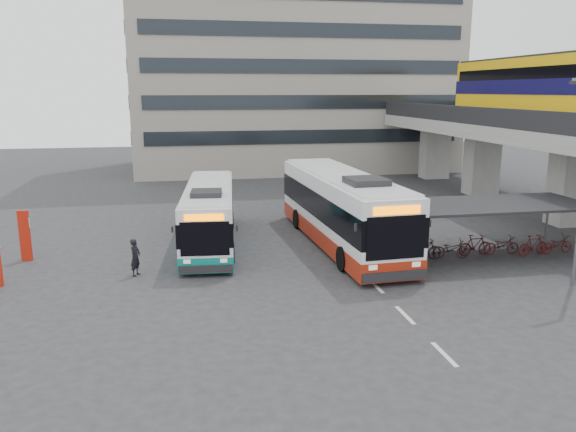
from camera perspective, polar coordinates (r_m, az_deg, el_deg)
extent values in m
plane|color=#28282B|center=(22.07, 2.75, -7.54)|extent=(120.00, 120.00, 0.00)
cube|color=gray|center=(36.02, 26.88, 2.81)|extent=(2.20, 1.60, 4.60)
cube|color=gray|center=(44.28, 19.08, 5.08)|extent=(2.20, 1.60, 4.60)
cube|color=gray|center=(51.33, 14.68, 6.32)|extent=(2.20, 1.60, 4.60)
cube|color=gray|center=(38.95, 23.73, 7.84)|extent=(8.00, 32.00, 0.90)
cube|color=black|center=(36.92, 18.98, 9.56)|extent=(0.35, 32.00, 1.10)
cube|color=#E4AD0D|center=(37.14, 25.93, 11.40)|extent=(2.90, 20.00, 3.90)
cube|color=#0D0B3C|center=(37.14, 25.96, 11.71)|extent=(2.98, 20.02, 0.90)
cube|color=black|center=(37.15, 26.08, 12.94)|extent=(2.96, 19.20, 0.70)
cube|color=black|center=(37.19, 26.23, 14.40)|extent=(2.70, 19.60, 0.25)
cylinder|color=#595B60|center=(27.13, 8.04, -1.14)|extent=(0.12, 0.12, 2.40)
cylinder|color=#595B60|center=(31.51, 24.82, -0.27)|extent=(0.12, 0.12, 2.40)
cylinder|color=#595B60|center=(23.87, 10.79, -3.16)|extent=(0.12, 0.12, 2.40)
cube|color=black|center=(27.20, 18.97, 1.09)|extent=(10.00, 4.00, 0.12)
imported|color=black|center=(25.97, 10.93, -3.59)|extent=(1.71, 0.60, 0.90)
imported|color=black|center=(26.46, 13.63, -3.30)|extent=(1.66, 0.47, 1.00)
imported|color=black|center=(27.04, 16.20, -3.22)|extent=(1.71, 0.60, 0.90)
imported|color=black|center=(27.65, 18.68, -2.93)|extent=(1.66, 0.47, 1.00)
imported|color=#350C0F|center=(28.33, 21.03, -2.85)|extent=(1.71, 0.60, 0.90)
imported|color=#3F0C0F|center=(29.03, 23.29, -2.58)|extent=(1.66, 0.47, 1.00)
imported|color=#490C0F|center=(29.80, 25.41, -2.50)|extent=(1.71, 0.60, 0.90)
cube|color=gray|center=(57.38, 0.28, 17.56)|extent=(30.00, 15.00, 25.00)
cube|color=beige|center=(17.66, 15.59, -13.37)|extent=(0.15, 1.60, 0.01)
cube|color=beige|center=(20.14, 11.81, -9.82)|extent=(0.15, 1.60, 0.01)
cube|color=beige|center=(22.75, 8.93, -7.04)|extent=(0.15, 1.60, 0.01)
cube|color=white|center=(28.14, 5.45, 1.07)|extent=(3.41, 13.17, 2.99)
cube|color=maroon|center=(28.45, 5.39, -1.67)|extent=(3.45, 13.21, 0.82)
cube|color=black|center=(28.12, 5.46, 1.34)|extent=(3.47, 13.19, 1.25)
cube|color=#FD7200|center=(21.98, 11.00, 0.57)|extent=(1.94, 0.17, 0.33)
cube|color=black|center=(24.82, 7.97, 3.51)|extent=(1.75, 1.82, 0.30)
cylinder|color=black|center=(24.25, 5.64, -4.35)|extent=(0.38, 1.10, 1.09)
cylinder|color=black|center=(32.24, 5.50, -0.06)|extent=(0.38, 1.10, 1.09)
cube|color=white|center=(28.51, -7.98, 0.44)|extent=(3.21, 10.94, 2.47)
cube|color=#0C7166|center=(28.77, -7.91, -1.79)|extent=(3.25, 10.98, 0.67)
cube|color=black|center=(28.49, -7.99, 0.66)|extent=(3.27, 10.96, 1.03)
cube|color=#FD7200|center=(23.05, -8.53, -0.15)|extent=(1.60, 0.22, 0.27)
cube|color=black|center=(25.59, -8.29, 2.30)|extent=(1.49, 1.55, 0.25)
cylinder|color=black|center=(25.53, -10.57, -3.86)|extent=(0.35, 0.92, 0.90)
cylinder|color=black|center=(31.69, -5.80, -0.47)|extent=(0.35, 0.92, 0.90)
imported|color=black|center=(24.35, -15.24, -4.07)|extent=(0.59, 0.68, 1.58)
cube|color=black|center=(23.32, 27.10, 11.99)|extent=(0.39, 0.27, 0.12)
cube|color=#AE1B0A|center=(28.11, -25.17, -1.82)|extent=(0.47, 0.16, 2.34)
cube|color=white|center=(27.98, -25.28, -0.62)|extent=(0.51, 0.06, 0.47)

